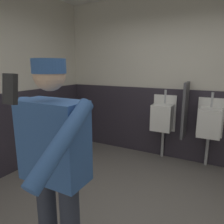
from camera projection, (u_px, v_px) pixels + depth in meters
wall_back at (177, 79)px, 3.65m from camera, size 4.86×0.12×2.85m
wainscot_band_back at (173, 124)px, 3.76m from camera, size 4.26×0.03×1.26m
urinal_left at (163, 117)px, 3.67m from camera, size 0.40×0.34×1.24m
urinal_middle at (210, 122)px, 3.33m from camera, size 0.40×0.34×1.24m
privacy_divider_panel at (185, 110)px, 3.40m from camera, size 0.04×0.40×0.90m
person at (54, 162)px, 1.45m from camera, size 0.69×0.60×1.69m
cell_phone at (10, 89)px, 0.75m from camera, size 0.06×0.03×0.11m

